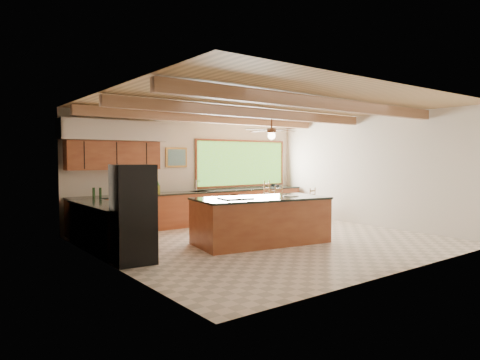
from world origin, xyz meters
TOP-DOWN VIEW (x-y plane):
  - ground at (0.00, 0.00)m, footprint 7.20×7.20m
  - room_shell at (-0.17, 0.65)m, footprint 7.27×6.54m
  - counter_run at (-0.82, 2.52)m, footprint 7.12×3.10m
  - island at (-0.32, -0.09)m, footprint 3.03×1.81m
  - refrigerator at (-3.22, -0.10)m, footprint 0.74×0.72m
  - bar_stool_a at (1.59, 1.79)m, footprint 0.40×0.40m
  - bar_stool_b at (1.80, 2.39)m, footprint 0.56×0.56m
  - bar_stool_c at (1.55, 1.54)m, footprint 0.46×0.46m
  - bar_stool_d at (2.88, 1.55)m, footprint 0.42×0.42m

SIDE VIEW (x-z plane):
  - ground at x=0.00m, z-range 0.00..0.00m
  - counter_run at x=-0.82m, z-range -0.17..1.10m
  - island at x=-0.32m, z-range -0.01..1.00m
  - bar_stool_d at x=2.88m, z-range 0.09..1.07m
  - bar_stool_a at x=1.59m, z-range 0.09..1.10m
  - bar_stool_c at x=1.55m, z-range 0.10..1.20m
  - bar_stool_b at x=1.80m, z-range 0.11..1.30m
  - refrigerator at x=-3.22m, z-range 0.00..1.73m
  - room_shell at x=-0.17m, z-range 0.70..3.72m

